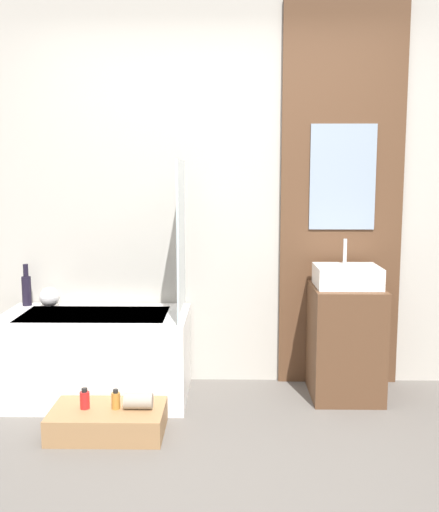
{
  "coord_description": "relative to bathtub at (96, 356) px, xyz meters",
  "views": [
    {
      "loc": [
        0.05,
        -2.57,
        1.48
      ],
      "look_at": [
        0.0,
        0.72,
        1.01
      ],
      "focal_mm": 42.0,
      "sensor_mm": 36.0,
      "label": 1
    }
  ],
  "objects": [
    {
      "name": "ground_plane",
      "position": [
        0.82,
        -1.2,
        -0.28
      ],
      "size": [
        12.0,
        12.0,
        0.0
      ],
      "primitive_type": "plane",
      "color": "#605B56"
    },
    {
      "name": "wall_tiled_back",
      "position": [
        0.82,
        0.38,
        1.02
      ],
      "size": [
        4.2,
        0.06,
        2.6
      ],
      "primitive_type": "cube",
      "color": "#B7B2A8",
      "rests_on": "ground_plane"
    },
    {
      "name": "wall_wood_accent",
      "position": [
        1.64,
        0.33,
        1.02
      ],
      "size": [
        0.83,
        0.04,
        2.6
      ],
      "color": "brown",
      "rests_on": "ground_plane"
    },
    {
      "name": "bathtub",
      "position": [
        0.0,
        0.0,
        0.0
      ],
      "size": [
        1.2,
        0.66,
        0.56
      ],
      "color": "white",
      "rests_on": "ground_plane"
    },
    {
      "name": "glass_shower_screen",
      "position": [
        0.57,
        -0.05,
        0.77
      ],
      "size": [
        0.01,
        0.53,
        0.99
      ],
      "primitive_type": "cube",
      "color": "silver",
      "rests_on": "bathtub"
    },
    {
      "name": "wooden_step_bench",
      "position": [
        0.19,
        -0.55,
        -0.21
      ],
      "size": [
        0.64,
        0.39,
        0.15
      ],
      "primitive_type": "cube",
      "color": "#997047",
      "rests_on": "ground_plane"
    },
    {
      "name": "vanity_cabinet",
      "position": [
        1.64,
        0.06,
        0.08
      ],
      "size": [
        0.45,
        0.5,
        0.74
      ],
      "primitive_type": "cube",
      "color": "brown",
      "rests_on": "ground_plane"
    },
    {
      "name": "sink",
      "position": [
        1.64,
        0.06,
        0.52
      ],
      "size": [
        0.41,
        0.34,
        0.3
      ],
      "color": "white",
      "rests_on": "vanity_cabinet"
    },
    {
      "name": "vase_tall_dark",
      "position": [
        -0.52,
        0.25,
        0.4
      ],
      "size": [
        0.06,
        0.06,
        0.29
      ],
      "color": "black",
      "rests_on": "bathtub"
    },
    {
      "name": "vase_round_light",
      "position": [
        -0.35,
        0.21,
        0.35
      ],
      "size": [
        0.13,
        0.13,
        0.13
      ],
      "primitive_type": "sphere",
      "color": "white",
      "rests_on": "bathtub"
    },
    {
      "name": "bottle_soap_primary",
      "position": [
        0.06,
        -0.55,
        -0.08
      ],
      "size": [
        0.05,
        0.05,
        0.12
      ],
      "color": "red",
      "rests_on": "wooden_step_bench"
    },
    {
      "name": "bottle_soap_secondary",
      "position": [
        0.23,
        -0.55,
        -0.08
      ],
      "size": [
        0.05,
        0.05,
        0.11
      ],
      "color": "#B2752D",
      "rests_on": "wooden_step_bench"
    },
    {
      "name": "towel_roll",
      "position": [
        0.36,
        -0.55,
        -0.09
      ],
      "size": [
        0.16,
        0.09,
        0.09
      ],
      "primitive_type": "cylinder",
      "rotation": [
        0.0,
        1.57,
        0.0
      ],
      "color": "gray",
      "rests_on": "wooden_step_bench"
    }
  ]
}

